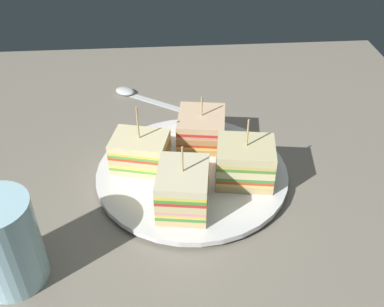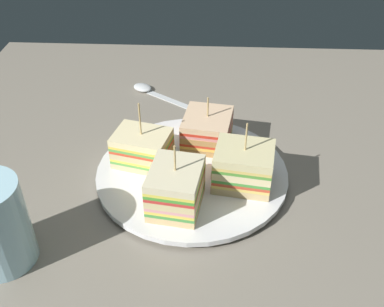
{
  "view_description": "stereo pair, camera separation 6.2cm",
  "coord_description": "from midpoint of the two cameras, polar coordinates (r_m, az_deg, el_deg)",
  "views": [
    {
      "loc": [
        -49.04,
        3.73,
        41.8
      ],
      "look_at": [
        0.0,
        0.0,
        4.42
      ],
      "focal_mm": 42.14,
      "sensor_mm": 36.0,
      "label": 1
    },
    {
      "loc": [
        -49.12,
        -2.44,
        41.8
      ],
      "look_at": [
        0.0,
        0.0,
        4.42
      ],
      "focal_mm": 42.14,
      "sensor_mm": 36.0,
      "label": 2
    }
  ],
  "objects": [
    {
      "name": "ground_plane",
      "position": [
        0.65,
        -2.72,
        -3.83
      ],
      "size": [
        91.2,
        87.95,
        1.8
      ],
      "primitive_type": "cube",
      "color": "gray"
    },
    {
      "name": "sandwich_wedge_2",
      "position": [
        0.64,
        -9.29,
        0.08
      ],
      "size": [
        7.4,
        8.81,
        9.77
      ],
      "rotation": [
        0.0,
        0.0,
        10.75
      ],
      "color": "#D6BC8B",
      "rests_on": "plate"
    },
    {
      "name": "sandwich_wedge_3",
      "position": [
        0.56,
        -4.31,
        -4.63
      ],
      "size": [
        8.48,
        7.26,
        9.48
      ],
      "rotation": [
        0.0,
        0.0,
        12.42
      ],
      "color": "#E1BB80",
      "rests_on": "plate"
    },
    {
      "name": "spoon",
      "position": [
        0.85,
        -9.62,
        7.39
      ],
      "size": [
        9.57,
        12.98,
        1.0
      ],
      "rotation": [
        0.0,
        0.0,
        0.98
      ],
      "color": "silver",
      "rests_on": "ground_plane"
    },
    {
      "name": "sandwich_wedge_1",
      "position": [
        0.68,
        -1.42,
        3.08
      ],
      "size": [
        8.6,
        7.95,
        7.76
      ],
      "rotation": [
        0.0,
        0.0,
        9.28
      ],
      "color": "#D7C682",
      "rests_on": "plate"
    },
    {
      "name": "drinking_glass",
      "position": [
        0.54,
        -25.6,
        -10.88
      ],
      "size": [
        7.51,
        7.51,
        10.99
      ],
      "color": "#ABDAEA",
      "rests_on": "ground_plane"
    },
    {
      "name": "plate",
      "position": [
        0.64,
        -2.76,
        -2.65
      ],
      "size": [
        26.96,
        26.96,
        1.42
      ],
      "color": "white",
      "rests_on": "ground_plane"
    },
    {
      "name": "sandwich_wedge_0",
      "position": [
        0.61,
        3.79,
        -1.25
      ],
      "size": [
        7.55,
        8.55,
        9.65
      ],
      "rotation": [
        0.0,
        0.0,
        7.7
      ],
      "color": "#D5B780",
      "rests_on": "plate"
    },
    {
      "name": "salad_garnish",
      "position": [
        0.67,
        4.41,
        0.48
      ],
      "size": [
        6.75,
        7.61,
        1.14
      ],
      "color": "#43842E",
      "rests_on": "plate"
    }
  ]
}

